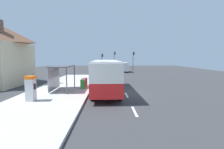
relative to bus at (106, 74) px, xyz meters
The scene contains 23 objects.
ground_plane 13.54m from the bus, 82.67° to the left, with size 56.00×92.00×0.04m, color #38383A.
sidewalk_platform 5.17m from the bus, 164.43° to the left, with size 6.20×30.00×0.18m, color beige.
lane_stripe_seg_0 7.21m from the bus, 73.66° to the right, with size 0.16×2.20×0.01m, color silver.
lane_stripe_seg_1 3.18m from the bus, 40.80° to the right, with size 0.16×2.20×0.01m, color silver.
lane_stripe_seg_2 4.26m from the bus, 59.31° to the left, with size 0.16×2.20×0.01m, color silver.
lane_stripe_seg_3 8.73m from the bus, 76.71° to the left, with size 0.16×2.20×0.01m, color silver.
lane_stripe_seg_4 13.57m from the bus, 81.61° to the left, with size 0.16×2.20×0.01m, color silver.
lane_stripe_seg_5 18.50m from the bus, 83.88° to the left, with size 0.16×2.20×0.01m, color silver.
lane_stripe_seg_6 23.46m from the bus, 85.19° to the left, with size 0.16×2.20×0.01m, color silver.
lane_stripe_seg_7 28.43m from the bus, 86.03° to the left, with size 0.16×2.20×0.01m, color silver.
bus is the anchor object (origin of this frame).
white_van 24.90m from the bus, 80.96° to the left, with size 2.09×5.23×2.30m.
sedan_near 35.82m from the bus, 83.57° to the left, with size 1.94×4.45×1.52m.
sedan_far 27.77m from the bus, 81.68° to the left, with size 2.00×4.47×1.52m.
ticket_machine 7.23m from the bus, 142.35° to the right, with size 0.66×0.76×1.94m.
recycling_bin_green 2.91m from the bus, 159.21° to the left, with size 0.52×0.52×0.95m, color green.
recycling_bin_red 3.21m from the bus, 146.54° to the left, with size 0.52×0.52×0.95m, color red.
recycling_bin_blue 3.62m from the bus, 136.70° to the left, with size 0.52×0.52×0.95m, color blue.
recycling_bin_orange 4.11m from the bus, 129.25° to the left, with size 0.52×0.52×0.95m, color orange.
traffic_light_near_side 31.34m from the bus, 76.68° to the left, with size 0.49×0.28×5.10m.
traffic_light_far_side 31.31m from the bus, 92.53° to the left, with size 0.49×0.28×4.58m.
traffic_light_median 32.17m from the bus, 86.24° to the left, with size 0.49×0.28×5.22m.
bus_shelter 4.71m from the bus, behind, with size 1.80×4.00×2.50m.
Camera 1 is at (-1.48, -17.21, 3.51)m, focal length 28.31 mm.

